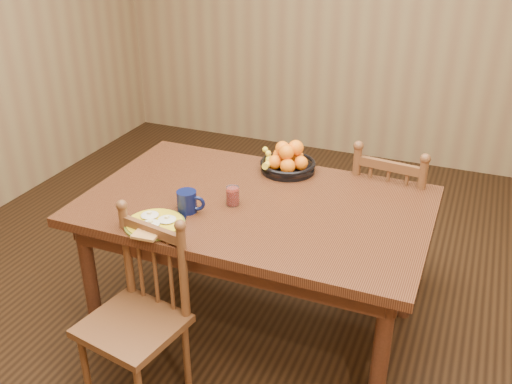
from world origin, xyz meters
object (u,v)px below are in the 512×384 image
at_px(dining_table, 256,217).
at_px(fruit_bowl, 287,161).
at_px(breakfast_plate, 154,224).
at_px(coffee_mug, 188,201).
at_px(chair_near, 138,318).
at_px(chair_far, 389,222).

height_order(dining_table, fruit_bowl, fruit_bowl).
height_order(dining_table, breakfast_plate, breakfast_plate).
bearing_deg(dining_table, fruit_bowl, 87.30).
xyz_separation_m(breakfast_plate, fruit_bowl, (0.34, 0.76, 0.04)).
height_order(dining_table, coffee_mug, coffee_mug).
xyz_separation_m(dining_table, fruit_bowl, (0.02, 0.38, 0.14)).
bearing_deg(dining_table, chair_near, -117.20).
bearing_deg(chair_near, chair_far, 64.66).
distance_m(dining_table, chair_far, 0.84).
distance_m(breakfast_plate, fruit_bowl, 0.83).
xyz_separation_m(dining_table, chair_far, (0.55, 0.60, -0.22)).
xyz_separation_m(dining_table, chair_near, (-0.30, -0.59, -0.25)).
relative_size(dining_table, fruit_bowl, 4.94).
height_order(coffee_mug, fruit_bowl, fruit_bowl).
xyz_separation_m(chair_near, coffee_mug, (0.06, 0.39, 0.38)).
bearing_deg(coffee_mug, dining_table, 39.64).
bearing_deg(dining_table, coffee_mug, -140.36).
bearing_deg(breakfast_plate, fruit_bowl, 65.98).
relative_size(coffee_mug, fruit_bowl, 0.41).
distance_m(dining_table, breakfast_plate, 0.50).
xyz_separation_m(chair_far, chair_near, (-0.85, -1.19, -0.02)).
relative_size(chair_near, breakfast_plate, 2.95).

